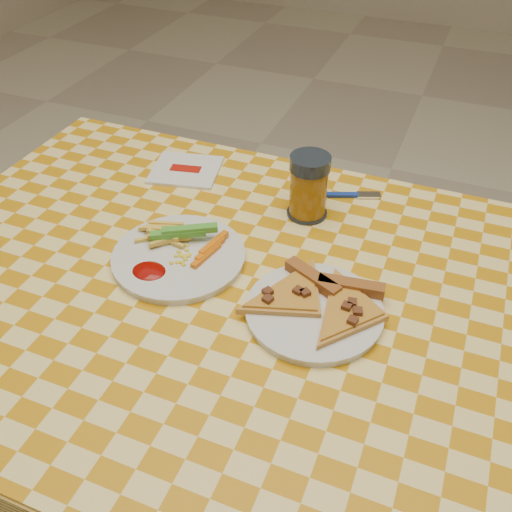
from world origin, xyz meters
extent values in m
plane|color=beige|center=(0.00, 0.00, 0.00)|extent=(8.00, 8.00, 0.00)
cylinder|color=silver|center=(-0.54, 0.34, 0.35)|extent=(0.06, 0.06, 0.71)
cube|color=#58331E|center=(0.00, 0.00, 0.73)|extent=(1.20, 0.80, 0.04)
cylinder|color=silver|center=(-0.14, 0.03, 0.76)|extent=(0.24, 0.24, 0.01)
cylinder|color=silver|center=(0.13, -0.01, 0.76)|extent=(0.29, 0.29, 0.01)
cube|color=#106712|center=(-0.15, 0.06, 0.79)|extent=(0.10, 0.08, 0.02)
cube|color=orange|center=(-0.09, 0.05, 0.78)|extent=(0.06, 0.08, 0.02)
ellipsoid|color=#7A0602|center=(-0.17, -0.03, 0.77)|extent=(0.06, 0.05, 0.01)
cube|color=brown|center=(0.10, 0.05, 0.78)|extent=(0.11, 0.07, 0.02)
cube|color=brown|center=(0.17, 0.05, 0.78)|extent=(0.11, 0.04, 0.02)
cylinder|color=black|center=(0.03, 0.25, 0.76)|extent=(0.08, 0.08, 0.01)
cylinder|color=brown|center=(0.03, 0.25, 0.81)|extent=(0.07, 0.07, 0.10)
cylinder|color=black|center=(0.03, 0.25, 0.87)|extent=(0.08, 0.08, 0.03)
cube|color=silver|center=(-0.27, 0.30, 0.76)|extent=(0.17, 0.16, 0.01)
cube|color=#A31209|center=(-0.27, 0.30, 0.76)|extent=(0.07, 0.04, 0.00)
cube|color=navy|center=(0.06, 0.33, 0.76)|extent=(0.11, 0.05, 0.01)
cube|color=silver|center=(0.13, 0.36, 0.76)|extent=(0.05, 0.04, 0.00)
camera|label=1|loc=(0.28, -0.64, 1.41)|focal=40.00mm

